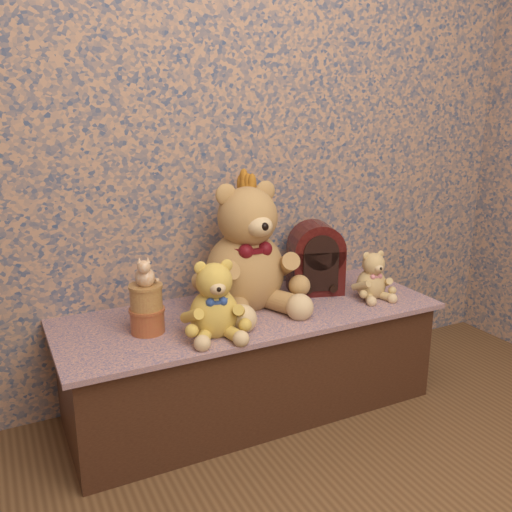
# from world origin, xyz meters

# --- Properties ---
(display_shelf) EXTENTS (1.51, 0.57, 0.43)m
(display_shelf) POSITION_xyz_m (0.00, 1.23, 0.21)
(display_shelf) COLOR #3A4078
(display_shelf) RESTS_ON ground
(teddy_large) EXTENTS (0.44, 0.52, 0.54)m
(teddy_large) POSITION_xyz_m (0.01, 1.30, 0.70)
(teddy_large) COLOR olive
(teddy_large) RESTS_ON display_shelf
(teddy_medium) EXTENTS (0.28, 0.32, 0.30)m
(teddy_medium) POSITION_xyz_m (-0.21, 1.09, 0.57)
(teddy_medium) COLOR #BF8E36
(teddy_medium) RESTS_ON display_shelf
(teddy_small) EXTENTS (0.19, 0.22, 0.22)m
(teddy_small) POSITION_xyz_m (0.53, 1.15, 0.54)
(teddy_small) COLOR tan
(teddy_small) RESTS_ON display_shelf
(cathedral_radio) EXTENTS (0.26, 0.22, 0.31)m
(cathedral_radio) POSITION_xyz_m (0.36, 1.31, 0.58)
(cathedral_radio) COLOR #35090A
(cathedral_radio) RESTS_ON display_shelf
(ceramic_vase) EXTENTS (0.15, 0.15, 0.20)m
(ceramic_vase) POSITION_xyz_m (0.06, 1.37, 0.53)
(ceramic_vase) COLOR tan
(ceramic_vase) RESTS_ON display_shelf
(dried_stalks) EXTENTS (0.28, 0.28, 0.42)m
(dried_stalks) POSITION_xyz_m (0.06, 1.37, 0.84)
(dried_stalks) COLOR #B1671C
(dried_stalks) RESTS_ON ceramic_vase
(biscuit_tin_lower) EXTENTS (0.15, 0.15, 0.09)m
(biscuit_tin_lower) POSITION_xyz_m (-0.42, 1.21, 0.47)
(biscuit_tin_lower) COLOR #AC7132
(biscuit_tin_lower) RESTS_ON display_shelf
(biscuit_tin_upper) EXTENTS (0.13, 0.13, 0.09)m
(biscuit_tin_upper) POSITION_xyz_m (-0.42, 1.21, 0.56)
(biscuit_tin_upper) COLOR #D1B45B
(biscuit_tin_upper) RESTS_ON biscuit_tin_lower
(cat_figurine) EXTENTS (0.10, 0.11, 0.11)m
(cat_figurine) POSITION_xyz_m (-0.42, 1.21, 0.66)
(cat_figurine) COLOR silver
(cat_figurine) RESTS_ON biscuit_tin_upper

